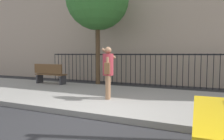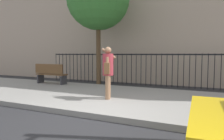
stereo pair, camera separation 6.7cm
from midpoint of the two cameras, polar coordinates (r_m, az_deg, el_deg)
ground_plane at (r=5.27m, az=-5.40°, el=-13.08°), size 60.00×60.00×0.00m
sidewalk at (r=7.18m, az=3.47°, el=-7.74°), size 28.00×4.40×0.15m
iron_fence at (r=10.57m, az=10.73°, el=1.25°), size 12.03×0.04×1.60m
pedestrian_on_phone at (r=6.68m, az=-1.37°, el=0.30°), size 0.53×0.72×1.65m
street_bench at (r=10.52m, az=-16.55°, el=-0.89°), size 1.60×0.45×0.95m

